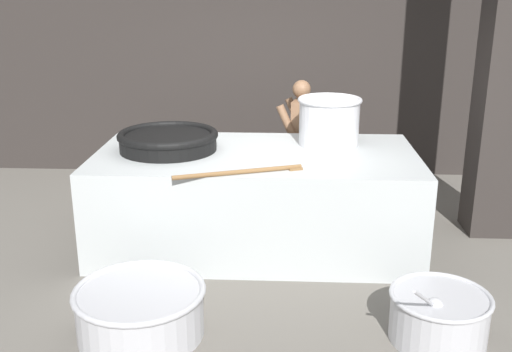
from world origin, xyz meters
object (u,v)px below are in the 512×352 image
Objects in this scene: stock_pot at (329,120)px; cook at (300,139)px; prep_bowl_meat at (140,309)px; giant_wok_near at (168,140)px; prep_bowl_vegetables at (439,315)px.

cook is (-0.27, 0.80, -0.40)m from stock_pot.
cook reaches higher than prep_bowl_meat.
stock_pot is at bearing 53.61° from prep_bowl_meat.
giant_wok_near is 1.12× the size of prep_bowl_vegetables.
stock_pot is (1.59, 0.30, 0.15)m from giant_wok_near.
cook is 1.51× the size of prep_bowl_meat.
stock_pot is at bearing 10.73° from giant_wok_near.
stock_pot is 2.72m from prep_bowl_meat.
giant_wok_near is 1.00× the size of prep_bowl_meat.
stock_pot is at bearing 109.48° from prep_bowl_vegetables.
prep_bowl_meat is at bearing -126.39° from stock_pot.
prep_bowl_vegetables is at bearing 121.99° from cook.
prep_bowl_meat is at bearing -87.24° from giant_wok_near.
prep_bowl_meat is at bearing 79.23° from cook.
cook is 1.69× the size of prep_bowl_vegetables.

